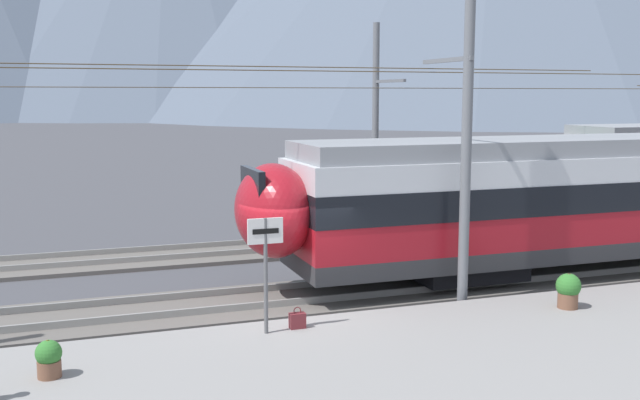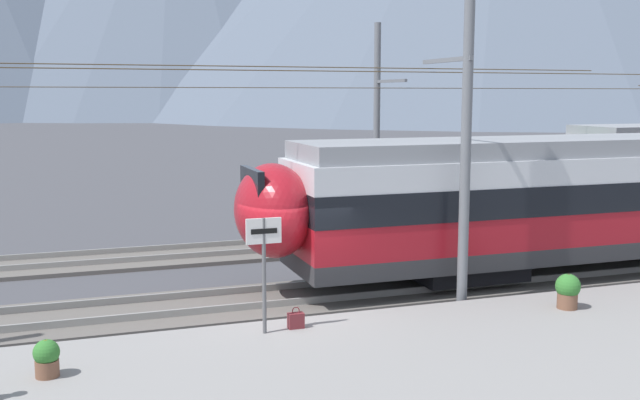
# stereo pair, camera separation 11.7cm
# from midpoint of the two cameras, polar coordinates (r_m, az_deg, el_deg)

# --- Properties ---
(ground_plane) EXTENTS (400.00, 400.00, 0.00)m
(ground_plane) POSITION_cam_midpoint_polar(r_m,az_deg,el_deg) (16.80, -1.45, -9.18)
(ground_plane) COLOR #424247
(platform_slab) EXTENTS (120.00, 7.32, 0.34)m
(platform_slab) POSITION_cam_midpoint_polar(r_m,az_deg,el_deg) (12.70, 4.97, -14.26)
(platform_slab) COLOR gray
(platform_slab) RESTS_ON ground
(track_near) EXTENTS (120.00, 3.00, 0.28)m
(track_near) POSITION_cam_midpoint_polar(r_m,az_deg,el_deg) (18.08, -2.80, -7.70)
(track_near) COLOR #5B5651
(track_near) RESTS_ON ground
(track_far) EXTENTS (120.00, 3.00, 0.28)m
(track_far) POSITION_cam_midpoint_polar(r_m,az_deg,el_deg) (23.59, -6.75, -3.98)
(track_far) COLOR #5B5651
(track_far) RESTS_ON ground
(catenary_mast_mid) EXTENTS (38.08, 2.29, 7.78)m
(catenary_mast_mid) POSITION_cam_midpoint_polar(r_m,az_deg,el_deg) (17.20, 11.19, 4.82)
(catenary_mast_mid) COLOR slate
(catenary_mast_mid) RESTS_ON ground
(catenary_mast_far_side) EXTENTS (38.08, 2.55, 7.55)m
(catenary_mast_far_side) POSITION_cam_midpoint_polar(r_m,az_deg,el_deg) (26.91, 4.67, 5.84)
(catenary_mast_far_side) COLOR slate
(catenary_mast_far_side) RESTS_ON ground
(platform_sign) EXTENTS (0.70, 0.08, 2.30)m
(platform_sign) POSITION_cam_midpoint_polar(r_m,az_deg,el_deg) (14.37, -4.13, -3.83)
(platform_sign) COLOR #59595B
(platform_sign) RESTS_ON platform_slab
(handbag_near_sign) EXTENTS (0.32, 0.18, 0.44)m
(handbag_near_sign) POSITION_cam_midpoint_polar(r_m,az_deg,el_deg) (15.03, -1.65, -9.28)
(handbag_near_sign) COLOR maroon
(handbag_near_sign) RESTS_ON platform_slab
(potted_plant_platform_edge) EXTENTS (0.44, 0.44, 0.64)m
(potted_plant_platform_edge) POSITION_cam_midpoint_polar(r_m,az_deg,el_deg) (13.30, -20.13, -11.31)
(potted_plant_platform_edge) COLOR brown
(potted_plant_platform_edge) RESTS_ON platform_slab
(potted_plant_by_shelter) EXTENTS (0.54, 0.54, 0.78)m
(potted_plant_by_shelter) POSITION_cam_midpoint_polar(r_m,az_deg,el_deg) (17.18, 18.79, -6.55)
(potted_plant_by_shelter) COLOR brown
(potted_plant_by_shelter) RESTS_ON platform_slab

